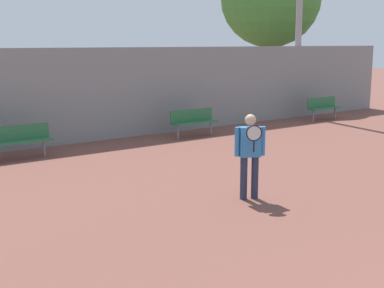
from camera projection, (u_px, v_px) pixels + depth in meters
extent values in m
cylinder|color=#282D47|center=(244.00, 178.00, 10.49)|extent=(0.14, 0.14, 0.85)
cylinder|color=#282D47|center=(255.00, 178.00, 10.53)|extent=(0.14, 0.14, 0.85)
cube|color=teal|center=(250.00, 142.00, 10.38)|extent=(0.46, 0.37, 0.59)
cylinder|color=teal|center=(237.00, 142.00, 10.33)|extent=(0.10, 0.10, 0.57)
cylinder|color=teal|center=(263.00, 141.00, 10.41)|extent=(0.10, 0.10, 0.57)
sphere|color=#DBAD89|center=(250.00, 120.00, 10.29)|extent=(0.22, 0.22, 0.22)
cylinder|color=black|center=(254.00, 146.00, 10.11)|extent=(0.03, 0.03, 0.22)
torus|color=black|center=(254.00, 133.00, 10.06)|extent=(0.29, 0.17, 0.31)
cylinder|color=silver|center=(254.00, 133.00, 10.06)|extent=(0.24, 0.13, 0.27)
cube|color=#28663D|center=(11.00, 143.00, 13.93)|extent=(2.19, 0.40, 0.04)
cylinder|color=gray|center=(44.00, 148.00, 14.49)|extent=(0.06, 0.06, 0.45)
cube|color=#28663D|center=(9.00, 134.00, 14.03)|extent=(2.19, 0.04, 0.40)
cube|color=#28663D|center=(325.00, 108.00, 21.22)|extent=(1.64, 0.40, 0.04)
cylinder|color=gray|center=(313.00, 116.00, 20.88)|extent=(0.06, 0.06, 0.45)
cylinder|color=gray|center=(335.00, 113.00, 21.65)|extent=(0.06, 0.06, 0.45)
cube|color=#28663D|center=(321.00, 102.00, 21.32)|extent=(1.64, 0.04, 0.40)
cube|color=#28663D|center=(195.00, 123.00, 17.44)|extent=(1.68, 0.40, 0.04)
cylinder|color=gray|center=(178.00, 132.00, 17.09)|extent=(0.06, 0.06, 0.45)
cylinder|color=gray|center=(211.00, 128.00, 17.88)|extent=(0.06, 0.06, 0.45)
cube|color=#28663D|center=(191.00, 115.00, 17.54)|extent=(1.68, 0.04, 0.40)
cube|color=gray|center=(49.00, 98.00, 15.66)|extent=(31.17, 0.06, 2.89)
cylinder|color=brown|center=(269.00, 71.00, 26.18)|extent=(0.49, 0.49, 3.27)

